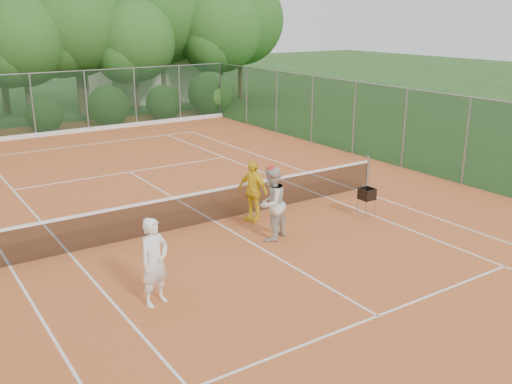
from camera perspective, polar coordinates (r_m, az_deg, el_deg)
ground at (r=16.25m, az=-4.17°, el=-3.02°), size 120.00×120.00×0.00m
clay_court at (r=16.25m, az=-4.17°, el=-2.98°), size 18.00×36.00×0.02m
club_building at (r=40.97m, az=-10.08°, el=11.27°), size 8.00×5.00×3.00m
tennis_net at (r=16.08m, az=-4.21°, el=-1.24°), size 11.97×0.10×1.10m
player_white at (r=11.59m, az=-10.10°, el=-6.88°), size 0.77×0.62×1.83m
player_center_grp at (r=14.65m, az=1.54°, el=-1.14°), size 1.17×1.06×1.98m
player_yellow at (r=16.03m, az=-0.34°, el=0.12°), size 0.70×1.11×1.75m
ball_hopper at (r=16.59m, az=11.04°, el=-0.25°), size 0.38×0.38×0.88m
stray_ball_a at (r=26.77m, az=-17.06°, el=4.52°), size 0.07×0.07×0.07m
stray_ball_b at (r=26.72m, az=-18.86°, el=4.33°), size 0.07×0.07×0.07m
stray_ball_c at (r=25.40m, az=-4.94°, el=4.56°), size 0.07×0.07×0.07m
court_markings at (r=16.24m, az=-4.17°, el=-2.94°), size 11.03×23.83×0.01m
fence_back at (r=29.55m, az=-18.99°, el=8.38°), size 18.07×0.07×3.00m
fence_right at (r=20.66m, az=20.28°, el=4.76°), size 0.07×33.07×3.00m
tropical_treeline at (r=34.68m, az=-19.62°, el=15.50°), size 32.10×8.49×15.03m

